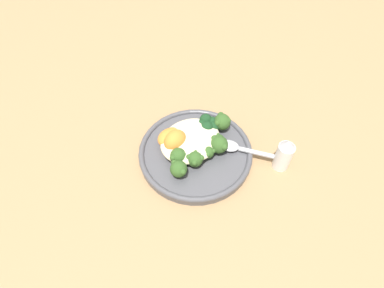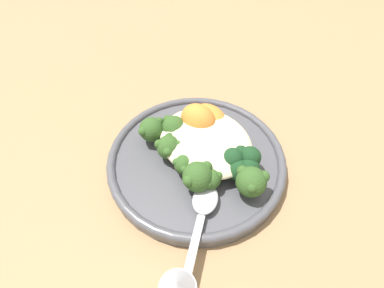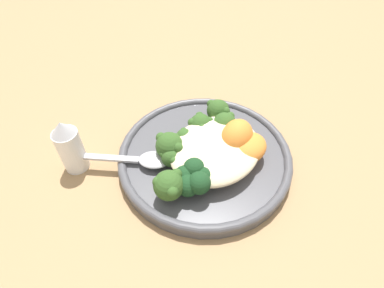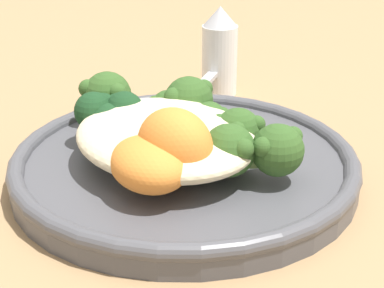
# 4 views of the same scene
# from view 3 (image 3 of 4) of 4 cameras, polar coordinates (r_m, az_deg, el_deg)

# --- Properties ---
(ground_plane) EXTENTS (4.00, 4.00, 0.00)m
(ground_plane) POSITION_cam_3_polar(r_m,az_deg,el_deg) (0.43, 1.72, -3.92)
(ground_plane) COLOR #9E7A51
(plate) EXTENTS (0.24, 0.24, 0.02)m
(plate) POSITION_cam_3_polar(r_m,az_deg,el_deg) (0.42, 2.74, -2.45)
(plate) COLOR #4C4C51
(plate) RESTS_ON ground_plane
(quinoa_mound) EXTENTS (0.13, 0.11, 0.03)m
(quinoa_mound) POSITION_cam_3_polar(r_m,az_deg,el_deg) (0.40, 4.46, -0.93)
(quinoa_mound) COLOR beige
(quinoa_mound) RESTS_ON plate
(broccoli_stalk_0) EXTENTS (0.08, 0.05, 0.03)m
(broccoli_stalk_0) POSITION_cam_3_polar(r_m,az_deg,el_deg) (0.42, 6.48, 2.53)
(broccoli_stalk_0) COLOR #8EB25B
(broccoli_stalk_0) RESTS_ON plate
(broccoli_stalk_1) EXTENTS (0.09, 0.08, 0.03)m
(broccoli_stalk_1) POSITION_cam_3_polar(r_m,az_deg,el_deg) (0.44, 5.01, 4.81)
(broccoli_stalk_1) COLOR #8EB25B
(broccoli_stalk_1) RESTS_ON plate
(broccoli_stalk_2) EXTENTS (0.06, 0.09, 0.03)m
(broccoli_stalk_2) POSITION_cam_3_polar(r_m,az_deg,el_deg) (0.42, 2.70, 1.94)
(broccoli_stalk_2) COLOR #8EB25B
(broccoli_stalk_2) RESTS_ON plate
(broccoli_stalk_3) EXTENTS (0.03, 0.09, 0.03)m
(broccoli_stalk_3) POSITION_cam_3_polar(r_m,az_deg,el_deg) (0.41, 0.31, 0.09)
(broccoli_stalk_3) COLOR #8EB25B
(broccoli_stalk_3) RESTS_ON plate
(broccoli_stalk_4) EXTENTS (0.07, 0.10, 0.04)m
(broccoli_stalk_4) POSITION_cam_3_polar(r_m,az_deg,el_deg) (0.39, -2.10, -0.87)
(broccoli_stalk_4) COLOR #8EB25B
(broccoli_stalk_4) RESTS_ON plate
(broccoli_stalk_5) EXTENTS (0.08, 0.08, 0.03)m
(broccoli_stalk_5) POSITION_cam_3_polar(r_m,az_deg,el_deg) (0.39, -1.23, -2.55)
(broccoli_stalk_5) COLOR #8EB25B
(broccoli_stalk_5) RESTS_ON plate
(broccoli_stalk_6) EXTENTS (0.12, 0.05, 0.04)m
(broccoli_stalk_6) POSITION_cam_3_polar(r_m,az_deg,el_deg) (0.36, -2.68, -6.93)
(broccoli_stalk_6) COLOR #8EB25B
(broccoli_stalk_6) RESTS_ON plate
(sweet_potato_chunk_0) EXTENTS (0.06, 0.05, 0.05)m
(sweet_potato_chunk_0) POSITION_cam_3_polar(r_m,az_deg,el_deg) (0.40, 8.52, 1.37)
(sweet_potato_chunk_0) COLOR orange
(sweet_potato_chunk_0) RESTS_ON plate
(sweet_potato_chunk_1) EXTENTS (0.06, 0.05, 0.03)m
(sweet_potato_chunk_1) POSITION_cam_3_polar(r_m,az_deg,el_deg) (0.40, 10.48, -0.74)
(sweet_potato_chunk_1) COLOR orange
(sweet_potato_chunk_1) RESTS_ON plate
(kale_tuft) EXTENTS (0.05, 0.05, 0.03)m
(kale_tuft) POSITION_cam_3_polar(r_m,az_deg,el_deg) (0.36, 0.34, -6.52)
(kale_tuft) COLOR #193D1E
(kale_tuft) RESTS_ON plate
(spoon) EXTENTS (0.08, 0.11, 0.01)m
(spoon) POSITION_cam_3_polar(r_m,az_deg,el_deg) (0.40, -8.93, -2.92)
(spoon) COLOR #B7B7BC
(spoon) RESTS_ON plate
(salt_shaker) EXTENTS (0.03, 0.03, 0.08)m
(salt_shaker) POSITION_cam_3_polar(r_m,az_deg,el_deg) (0.42, -22.28, -0.40)
(salt_shaker) COLOR white
(salt_shaker) RESTS_ON ground_plane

